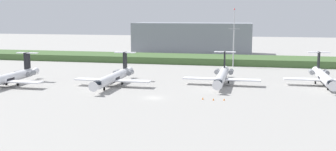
# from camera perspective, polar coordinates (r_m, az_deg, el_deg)

# --- Properties ---
(ground_plane) EXTENTS (500.00, 500.00, 0.00)m
(ground_plane) POSITION_cam_1_polar(r_m,az_deg,el_deg) (128.19, 1.15, -0.50)
(ground_plane) COLOR #9E9B96
(grass_berm) EXTENTS (320.00, 20.00, 2.81)m
(grass_berm) POSITION_cam_1_polar(r_m,az_deg,el_deg) (172.37, 4.06, 2.38)
(grass_berm) COLOR #426033
(grass_berm) RESTS_ON ground
(regional_jet_second) EXTENTS (22.81, 31.00, 9.00)m
(regional_jet_second) POSITION_cam_1_polar(r_m,az_deg,el_deg) (123.73, -22.17, -0.32)
(regional_jet_second) COLOR white
(regional_jet_second) RESTS_ON ground
(regional_jet_third) EXTENTS (22.81, 31.00, 9.00)m
(regional_jet_third) POSITION_cam_1_polar(r_m,az_deg,el_deg) (117.16, -7.82, -0.22)
(regional_jet_third) COLOR white
(regional_jet_third) RESTS_ON ground
(regional_jet_fourth) EXTENTS (22.81, 31.00, 9.00)m
(regional_jet_fourth) POSITION_cam_1_polar(r_m,az_deg,el_deg) (119.07, 7.80, -0.07)
(regional_jet_fourth) COLOR white
(regional_jet_fourth) RESTS_ON ground
(regional_jet_fifth) EXTENTS (22.81, 31.00, 9.00)m
(regional_jet_fifth) POSITION_cam_1_polar(r_m,az_deg,el_deg) (125.49, 21.58, -0.16)
(regional_jet_fifth) COLOR white
(regional_jet_fifth) RESTS_ON ground
(antenna_mast) EXTENTS (4.40, 0.50, 23.07)m
(antenna_mast) POSITION_cam_1_polar(r_m,az_deg,el_deg) (159.59, 9.48, 4.70)
(antenna_mast) COLOR #B2B2B7
(antenna_mast) RESTS_ON ground
(distant_hangar) EXTENTS (61.76, 23.25, 16.25)m
(distant_hangar) POSITION_cam_1_polar(r_m,az_deg,el_deg) (210.55, 3.63, 5.41)
(distant_hangar) COLOR gray
(distant_hangar) RESTS_ON ground
(safety_cone_front_marker) EXTENTS (0.44, 0.44, 0.55)m
(safety_cone_front_marker) POSITION_cam_1_polar(r_m,az_deg,el_deg) (97.90, 5.06, -3.33)
(safety_cone_front_marker) COLOR orange
(safety_cone_front_marker) RESTS_ON ground
(safety_cone_mid_marker) EXTENTS (0.44, 0.44, 0.55)m
(safety_cone_mid_marker) POSITION_cam_1_polar(r_m,az_deg,el_deg) (97.24, 6.58, -3.44)
(safety_cone_mid_marker) COLOR orange
(safety_cone_mid_marker) RESTS_ON ground
(safety_cone_rear_marker) EXTENTS (0.44, 0.44, 0.55)m
(safety_cone_rear_marker) POSITION_cam_1_polar(r_m,az_deg,el_deg) (97.44, 8.12, -3.44)
(safety_cone_rear_marker) COLOR orange
(safety_cone_rear_marker) RESTS_ON ground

